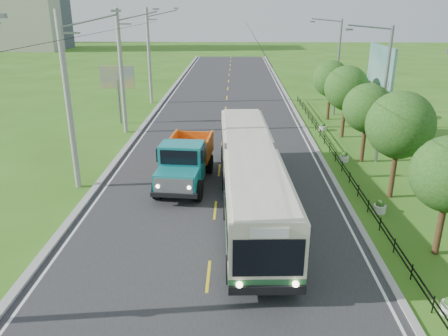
{
  "coord_description": "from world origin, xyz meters",
  "views": [
    {
      "loc": [
        1.02,
        -14.79,
        10.15
      ],
      "look_at": [
        0.43,
        7.33,
        1.9
      ],
      "focal_mm": 35.0,
      "sensor_mm": 36.0,
      "label": 1
    }
  ],
  "objects_px": {
    "tree_fifth": "(347,90)",
    "planter_near": "(380,207)",
    "tree_third": "(400,128)",
    "streetlight_mid": "(382,91)",
    "tree_back": "(331,80)",
    "dump_truck": "(185,159)",
    "pole_mid": "(122,72)",
    "tree_fourth": "(367,110)",
    "billboard_right": "(380,71)",
    "streetlight_far": "(336,64)",
    "planter_mid": "(344,157)",
    "billboard_left": "(117,81)",
    "pole_far": "(149,56)",
    "bus": "(250,171)",
    "pole_near": "(69,102)",
    "planter_far": "(323,127)"
  },
  "relations": [
    {
      "from": "billboard_left",
      "to": "pole_far",
      "type": "bearing_deg",
      "value": 82.17
    },
    {
      "from": "tree_fifth",
      "to": "billboard_right",
      "type": "relative_size",
      "value": 0.79
    },
    {
      "from": "tree_third",
      "to": "streetlight_mid",
      "type": "distance_m",
      "value": 5.98
    },
    {
      "from": "pole_mid",
      "to": "dump_truck",
      "type": "xyz_separation_m",
      "value": [
        6.33,
        -11.36,
        -3.49
      ]
    },
    {
      "from": "tree_back",
      "to": "dump_truck",
      "type": "xyz_separation_m",
      "value": [
        -11.79,
        -16.5,
        -2.04
      ]
    },
    {
      "from": "pole_far",
      "to": "streetlight_far",
      "type": "relative_size",
      "value": 1.1
    },
    {
      "from": "billboard_left",
      "to": "dump_truck",
      "type": "bearing_deg",
      "value": -62.22
    },
    {
      "from": "planter_near",
      "to": "dump_truck",
      "type": "xyz_separation_m",
      "value": [
        -10.54,
        3.64,
        1.32
      ]
    },
    {
      "from": "pole_far",
      "to": "tree_fourth",
      "type": "bearing_deg",
      "value": -46.15
    },
    {
      "from": "streetlight_mid",
      "to": "billboard_right",
      "type": "distance_m",
      "value": 6.24
    },
    {
      "from": "planter_far",
      "to": "tree_third",
      "type": "bearing_deg",
      "value": -84.82
    },
    {
      "from": "pole_mid",
      "to": "tree_fourth",
      "type": "height_order",
      "value": "pole_mid"
    },
    {
      "from": "bus",
      "to": "dump_truck",
      "type": "height_order",
      "value": "bus"
    },
    {
      "from": "tree_back",
      "to": "billboard_left",
      "type": "relative_size",
      "value": 1.06
    },
    {
      "from": "streetlight_far",
      "to": "planter_near",
      "type": "xyz_separation_m",
      "value": [
        -2.04,
        -22.0,
        -4.62
      ]
    },
    {
      "from": "streetlight_mid",
      "to": "streetlight_far",
      "type": "height_order",
      "value": "same"
    },
    {
      "from": "streetlight_far",
      "to": "planter_near",
      "type": "relative_size",
      "value": 13.54
    },
    {
      "from": "streetlight_far",
      "to": "billboard_left",
      "type": "xyz_separation_m",
      "value": [
        -20.14,
        -4.0,
        -1.04
      ]
    },
    {
      "from": "streetlight_mid",
      "to": "bus",
      "type": "bearing_deg",
      "value": -140.16
    },
    {
      "from": "planter_near",
      "to": "billboard_left",
      "type": "distance_m",
      "value": 25.78
    },
    {
      "from": "tree_third",
      "to": "billboard_left",
      "type": "bearing_deg",
      "value": 140.67
    },
    {
      "from": "tree_back",
      "to": "streetlight_mid",
      "type": "xyz_separation_m",
      "value": [
        0.79,
        -12.14,
        1.25
      ]
    },
    {
      "from": "tree_fifth",
      "to": "billboard_right",
      "type": "distance_m",
      "value": 2.87
    },
    {
      "from": "pole_mid",
      "to": "tree_fourth",
      "type": "xyz_separation_m",
      "value": [
        18.12,
        -6.86,
        -1.51
      ]
    },
    {
      "from": "tree_fifth",
      "to": "planter_near",
      "type": "xyz_separation_m",
      "value": [
        -1.26,
        -14.14,
        -3.57
      ]
    },
    {
      "from": "streetlight_far",
      "to": "billboard_right",
      "type": "height_order",
      "value": "streetlight_far"
    },
    {
      "from": "bus",
      "to": "tree_fourth",
      "type": "bearing_deg",
      "value": 40.41
    },
    {
      "from": "streetlight_far",
      "to": "planter_near",
      "type": "height_order",
      "value": "streetlight_far"
    },
    {
      "from": "tree_back",
      "to": "streetlight_mid",
      "type": "distance_m",
      "value": 12.23
    },
    {
      "from": "dump_truck",
      "to": "pole_near",
      "type": "bearing_deg",
      "value": -169.63
    },
    {
      "from": "pole_near",
      "to": "pole_far",
      "type": "distance_m",
      "value": 24.0
    },
    {
      "from": "bus",
      "to": "billboard_left",
      "type": "bearing_deg",
      "value": 120.47
    },
    {
      "from": "pole_far",
      "to": "planter_near",
      "type": "relative_size",
      "value": 14.93
    },
    {
      "from": "planter_mid",
      "to": "billboard_left",
      "type": "distance_m",
      "value": 20.99
    },
    {
      "from": "tree_fifth",
      "to": "planter_mid",
      "type": "distance_m",
      "value": 7.21
    },
    {
      "from": "pole_near",
      "to": "tree_back",
      "type": "height_order",
      "value": "pole_near"
    },
    {
      "from": "pole_far",
      "to": "streetlight_mid",
      "type": "bearing_deg",
      "value": -45.14
    },
    {
      "from": "planter_near",
      "to": "planter_far",
      "type": "relative_size",
      "value": 1.0
    },
    {
      "from": "tree_third",
      "to": "bus",
      "type": "bearing_deg",
      "value": -169.39
    },
    {
      "from": "tree_back",
      "to": "planter_mid",
      "type": "xyz_separation_m",
      "value": [
        -1.26,
        -12.14,
        -3.37
      ]
    },
    {
      "from": "bus",
      "to": "pole_far",
      "type": "bearing_deg",
      "value": 108.3
    },
    {
      "from": "planter_near",
      "to": "planter_far",
      "type": "xyz_separation_m",
      "value": [
        0.0,
        16.0,
        0.0
      ]
    },
    {
      "from": "tree_back",
      "to": "pole_near",
      "type": "bearing_deg",
      "value": -136.59
    },
    {
      "from": "pole_mid",
      "to": "pole_far",
      "type": "distance_m",
      "value": 12.0
    },
    {
      "from": "streetlight_far",
      "to": "bus",
      "type": "bearing_deg",
      "value": -112.45
    },
    {
      "from": "pole_far",
      "to": "planter_mid",
      "type": "distance_m",
      "value": 25.85
    },
    {
      "from": "tree_back",
      "to": "dump_truck",
      "type": "relative_size",
      "value": 0.79
    },
    {
      "from": "tree_fifth",
      "to": "bus",
      "type": "xyz_separation_m",
      "value": [
        -8.04,
        -13.51,
        -1.87
      ]
    },
    {
      "from": "pole_far",
      "to": "streetlight_mid",
      "type": "height_order",
      "value": "pole_far"
    },
    {
      "from": "planter_near",
      "to": "pole_near",
      "type": "bearing_deg",
      "value": 169.91
    }
  ]
}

